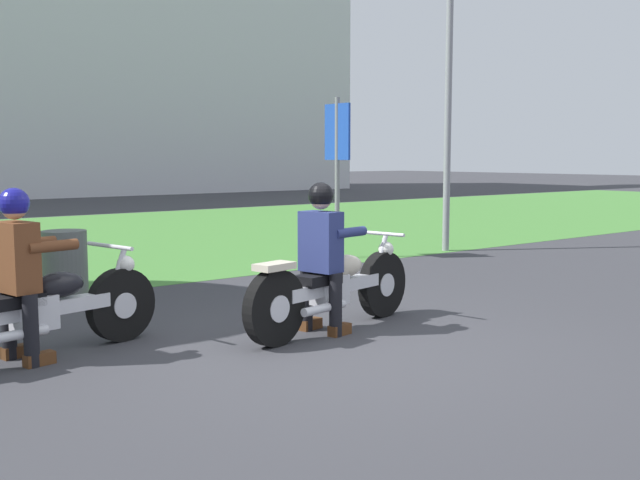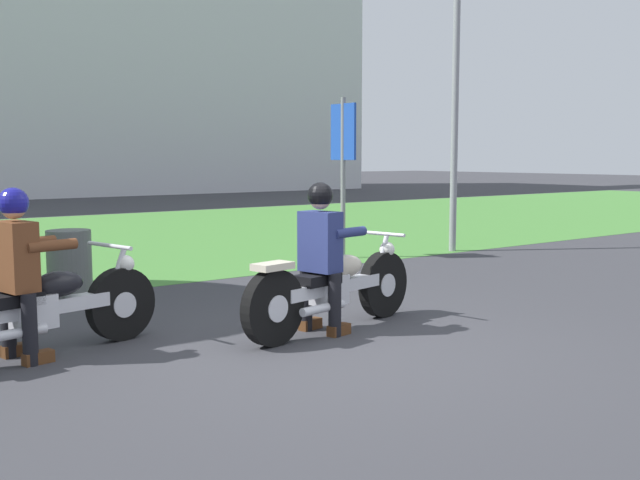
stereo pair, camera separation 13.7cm
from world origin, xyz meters
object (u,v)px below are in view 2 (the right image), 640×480
motorcycle_lead (333,288)px  rider_follow (18,261)px  sign_banner (343,152)px  streetlight_pole (461,47)px  motorcycle_follow (40,309)px  rider_lead (321,246)px  trash_can (69,261)px

motorcycle_lead → rider_follow: rider_follow is taller
motorcycle_lead → sign_banner: (3.30, 3.93, 1.32)m
streetlight_pole → sign_banner: size_ratio=2.16×
streetlight_pole → motorcycle_follow: bearing=-161.1°
motorcycle_lead → motorcycle_follow: (-2.52, 0.71, -0.01)m
sign_banner → rider_lead: bearing=-131.2°
rider_follow → trash_can: bearing=53.2°
rider_lead → trash_can: rider_lead is taller
sign_banner → trash_can: bearing=-175.0°
rider_lead → trash_can: size_ratio=1.86×
streetlight_pole → trash_can: streetlight_pole is taller
motorcycle_follow → sign_banner: 6.78m
trash_can → sign_banner: bearing=5.0°
rider_follow → trash_can: rider_follow is taller
motorcycle_lead → rider_lead: bearing=179.2°
motorcycle_lead → trash_can: 3.76m
trash_can → sign_banner: sign_banner is taller
trash_can → rider_follow: bearing=-115.6°
motorcycle_follow → streetlight_pole: streetlight_pole is taller
rider_lead → streetlight_pole: (5.68, 3.49, 2.69)m
motorcycle_lead → rider_follow: bearing=154.7°
motorcycle_follow → streetlight_pole: (8.04, 2.75, 3.12)m
motorcycle_lead → rider_lead: (-0.17, -0.03, 0.42)m
rider_lead → rider_follow: 2.62m
rider_lead → sign_banner: size_ratio=0.55×
motorcycle_lead → trash_can: (-1.33, 3.52, -0.02)m
rider_lead → streetlight_pole: streetlight_pole is taller
motorcycle_follow → trash_can: motorcycle_follow is taller
motorcycle_lead → motorcycle_follow: 2.62m
motorcycle_follow → rider_lead: bearing=-28.5°
streetlight_pole → sign_banner: bearing=168.1°
motorcycle_follow → trash_can: size_ratio=2.88×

